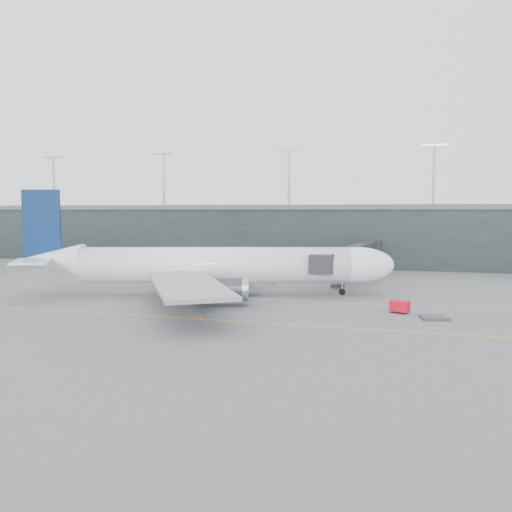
# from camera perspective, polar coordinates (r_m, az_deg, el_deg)

# --- Properties ---
(ground) EXTENTS (320.00, 320.00, 0.00)m
(ground) POSITION_cam_1_polar(r_m,az_deg,el_deg) (85.23, -6.09, -4.11)
(ground) COLOR slate
(ground) RESTS_ON ground
(taxiline_a) EXTENTS (160.00, 0.25, 0.02)m
(taxiline_a) POSITION_cam_1_polar(r_m,az_deg,el_deg) (81.56, -7.11, -4.53)
(taxiline_a) COLOR yellow
(taxiline_a) RESTS_ON ground
(taxiline_b) EXTENTS (160.00, 0.25, 0.02)m
(taxiline_b) POSITION_cam_1_polar(r_m,az_deg,el_deg) (67.31, -12.33, -6.69)
(taxiline_b) COLOR yellow
(taxiline_b) RESTS_ON ground
(taxiline_lead_main) EXTENTS (0.25, 60.00, 0.02)m
(taxiline_lead_main) POSITION_cam_1_polar(r_m,az_deg,el_deg) (102.54, 0.59, -2.49)
(taxiline_lead_main) COLOR yellow
(taxiline_lead_main) RESTS_ON ground
(terminal) EXTENTS (240.00, 36.00, 29.00)m
(terminal) POSITION_cam_1_polar(r_m,az_deg,el_deg) (139.86, 2.54, 2.69)
(terminal) COLOR black
(terminal) RESTS_ON ground
(main_aircraft) EXTENTS (60.20, 55.40, 17.13)m
(main_aircraft) POSITION_cam_1_polar(r_m,az_deg,el_deg) (81.34, -4.90, -1.12)
(main_aircraft) COLOR white
(main_aircraft) RESTS_ON ground
(jet_bridge) EXTENTS (10.39, 45.84, 7.00)m
(jet_bridge) POSITION_cam_1_polar(r_m,az_deg,el_deg) (103.37, 10.92, 0.39)
(jet_bridge) COLOR #2A2A2F
(jet_bridge) RESTS_ON ground
(gse_cart) EXTENTS (2.80, 2.29, 1.65)m
(gse_cart) POSITION_cam_1_polar(r_m,az_deg,el_deg) (70.23, 16.11, -5.53)
(gse_cart) COLOR red
(gse_cart) RESTS_ON ground
(baggage_dolly) EXTENTS (3.81, 3.31, 0.33)m
(baggage_dolly) POSITION_cam_1_polar(r_m,az_deg,el_deg) (67.75, 19.71, -6.64)
(baggage_dolly) COLOR #39393E
(baggage_dolly) RESTS_ON ground
(uld_a) EXTENTS (1.90, 1.52, 1.72)m
(uld_a) POSITION_cam_1_polar(r_m,az_deg,el_deg) (96.10, -6.42, -2.50)
(uld_a) COLOR #3C3B40
(uld_a) RESTS_ON ground
(uld_b) EXTENTS (1.86, 1.53, 1.61)m
(uld_b) POSITION_cam_1_polar(r_m,az_deg,el_deg) (96.26, -5.67, -2.52)
(uld_b) COLOR #3C3B40
(uld_b) RESTS_ON ground
(uld_c) EXTENTS (2.39, 2.11, 1.84)m
(uld_c) POSITION_cam_1_polar(r_m,az_deg,el_deg) (95.59, -2.98, -2.48)
(uld_c) COLOR #3C3B40
(uld_c) RESTS_ON ground
(cone_nose) EXTENTS (0.46, 0.46, 0.72)m
(cone_nose) POSITION_cam_1_polar(r_m,az_deg,el_deg) (74.73, 17.22, -5.35)
(cone_nose) COLOR orange
(cone_nose) RESTS_ON ground
(cone_wing_stbd) EXTENTS (0.42, 0.42, 0.67)m
(cone_wing_stbd) POSITION_cam_1_polar(r_m,az_deg,el_deg) (64.10, -6.32, -6.91)
(cone_wing_stbd) COLOR #FD460E
(cone_wing_stbd) RESTS_ON ground
(cone_wing_port) EXTENTS (0.48, 0.48, 0.76)m
(cone_wing_port) POSITION_cam_1_polar(r_m,az_deg,el_deg) (93.56, 1.95, -3.01)
(cone_wing_port) COLOR #D6510B
(cone_wing_port) RESTS_ON ground
(cone_tail) EXTENTS (0.47, 0.47, 0.75)m
(cone_tail) POSITION_cam_1_polar(r_m,az_deg,el_deg) (80.77, -16.15, -4.53)
(cone_tail) COLOR orange
(cone_tail) RESTS_ON ground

